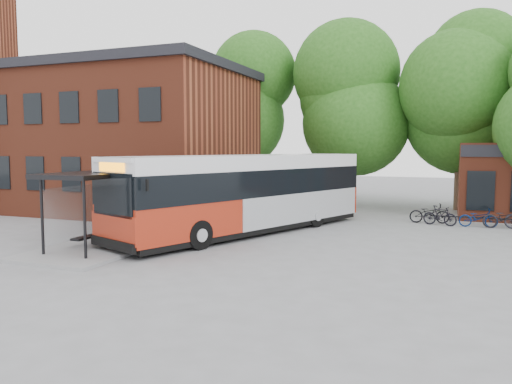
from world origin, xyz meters
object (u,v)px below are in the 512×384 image
(bus_shelter, at_px, (108,209))
(bicycle_0, at_px, (429,213))
(bicycle_1, at_px, (440,216))
(bicycle_2, at_px, (478,218))
(bicycle_4, at_px, (505,218))
(city_bus, at_px, (248,194))

(bus_shelter, xyz_separation_m, bicycle_0, (11.14, 10.72, -0.95))
(bicycle_1, bearing_deg, bus_shelter, 145.21)
(bus_shelter, bearing_deg, bicycle_2, 37.41)
(bicycle_4, bearing_deg, bicycle_2, 87.30)
(bus_shelter, xyz_separation_m, city_bus, (3.75, 4.84, 0.27))
(bicycle_0, bearing_deg, city_bus, 121.43)
(bicycle_2, bearing_deg, bicycle_4, -92.63)
(city_bus, height_order, bicycle_0, city_bus)
(bicycle_2, bearing_deg, city_bus, 115.37)
(bicycle_1, bearing_deg, bicycle_0, 54.88)
(city_bus, distance_m, bicycle_4, 12.08)
(city_bus, bearing_deg, bicycle_0, 60.34)
(bus_shelter, height_order, bicycle_2, bus_shelter)
(city_bus, bearing_deg, bicycle_4, 48.48)
(bicycle_1, relative_size, bicycle_4, 0.83)
(bicycle_0, bearing_deg, bicycle_4, -105.44)
(bicycle_1, xyz_separation_m, bicycle_2, (1.71, 0.07, -0.03))
(bicycle_0, relative_size, bicycle_1, 1.19)
(bus_shelter, relative_size, bicycle_1, 4.39)
(bicycle_1, distance_m, bicycle_4, 2.84)
(bus_shelter, xyz_separation_m, bicycle_1, (11.64, 10.14, -0.97))
(bicycle_2, bearing_deg, bus_shelter, 123.59)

